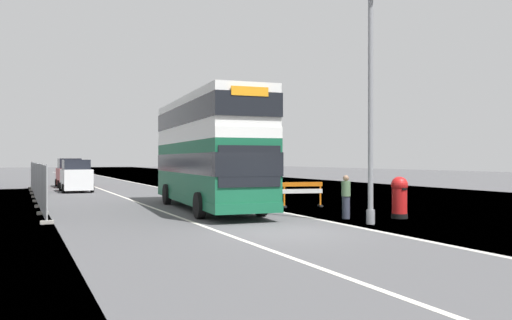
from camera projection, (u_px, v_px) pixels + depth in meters
ground at (300, 232)px, 16.33m from camera, size 140.00×280.00×0.10m
double_decker_bus at (207, 151)px, 23.25m from camera, size 3.35×11.57×4.92m
lamppost_foreground at (371, 113)px, 17.87m from camera, size 0.29×0.70×8.08m
red_pillar_postbox at (399, 195)px, 19.69m from camera, size 0.63×0.63×1.58m
roadworks_barrier at (302, 191)px, 24.32m from camera, size 1.95×0.83×1.16m
construction_site_fence at (36, 182)px, 28.76m from camera, size 0.44×24.00×2.06m
car_oncoming_near at (76, 177)px, 35.79m from camera, size 2.02×4.06×2.20m
car_receding_mid at (69, 174)px, 41.90m from camera, size 1.97×4.59×2.30m
pedestrian_at_kerb at (346, 197)px, 19.53m from camera, size 0.34×0.34×1.63m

